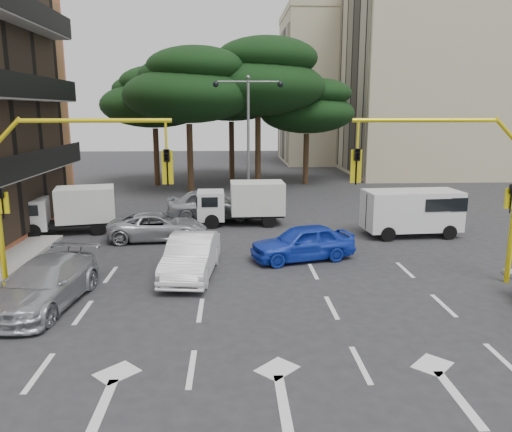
{
  "coord_description": "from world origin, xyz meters",
  "views": [
    {
      "loc": [
        -1.01,
        -14.21,
        5.93
      ],
      "look_at": [
        -0.02,
        6.07,
        1.6
      ],
      "focal_mm": 35.0,
      "sensor_mm": 36.0,
      "label": 1
    }
  ],
  "objects": [
    {
      "name": "pine_left_far",
      "position": [
        -6.94,
        25.96,
        6.91
      ],
      "size": [
        8.32,
        8.32,
        9.3
      ],
      "color": "#382616",
      "rests_on": "ground"
    },
    {
      "name": "pine_right",
      "position": [
        5.06,
        25.96,
        6.22
      ],
      "size": [
        7.49,
        7.49,
        8.37
      ],
      "color": "#382616",
      "rests_on": "ground"
    },
    {
      "name": "pine_left_near",
      "position": [
        -3.94,
        21.96,
        7.6
      ],
      "size": [
        9.15,
        9.15,
        10.23
      ],
      "color": "#382616",
      "rests_on": "ground"
    },
    {
      "name": "box_truck_a",
      "position": [
        -9.0,
        10.02,
        1.12
      ],
      "size": [
        4.87,
        2.89,
        2.24
      ],
      "primitive_type": null,
      "rotation": [
        0.0,
        0.0,
        1.8
      ],
      "color": "silver",
      "rests_on": "ground"
    },
    {
      "name": "car_blue_compact",
      "position": [
        1.8,
        5.04,
        0.71
      ],
      "size": [
        4.49,
        2.74,
        1.43
      ],
      "primitive_type": "imported",
      "rotation": [
        0.0,
        0.0,
        -1.3
      ],
      "color": "#1633B8",
      "rests_on": "ground"
    },
    {
      "name": "pine_center",
      "position": [
        1.06,
        23.96,
        8.3
      ],
      "size": [
        9.98,
        9.98,
        11.16
      ],
      "color": "#382616",
      "rests_on": "ground"
    },
    {
      "name": "apartment_beige_far",
      "position": [
        12.95,
        44.0,
        8.35
      ],
      "size": [
        16.2,
        12.15,
        16.7
      ],
      "color": "#B8AC8A",
      "rests_on": "ground"
    },
    {
      "name": "street_lamp_center",
      "position": [
        0.0,
        16.0,
        5.43
      ],
      "size": [
        4.16,
        0.36,
        7.77
      ],
      "color": "slate",
      "rests_on": "median_strip"
    },
    {
      "name": "ground",
      "position": [
        0.0,
        0.0,
        0.0
      ],
      "size": [
        120.0,
        120.0,
        0.0
      ],
      "primitive_type": "plane",
      "color": "#28282B",
      "rests_on": "ground"
    },
    {
      "name": "car_silver_cross_b",
      "position": [
        -2.14,
        13.0,
        0.83
      ],
      "size": [
        4.9,
        2.06,
        1.66
      ],
      "primitive_type": "imported",
      "rotation": [
        0.0,
        0.0,
        1.55
      ],
      "color": "#A4A7AD",
      "rests_on": "ground"
    },
    {
      "name": "signal_mast_left",
      "position": [
        -6.8,
        1.99,
        3.88
      ],
      "size": [
        5.79,
        0.37,
        6.0
      ],
      "color": "yellow",
      "rests_on": "ground"
    },
    {
      "name": "van_white",
      "position": [
        7.55,
        8.74,
        1.11
      ],
      "size": [
        4.58,
        2.32,
        2.23
      ],
      "primitive_type": null,
      "rotation": [
        0.0,
        0.0,
        -1.5
      ],
      "color": "silver",
      "rests_on": "ground"
    },
    {
      "name": "car_white_hatch",
      "position": [
        -2.51,
        3.22,
        0.75
      ],
      "size": [
        2.01,
        4.66,
        1.49
      ],
      "primitive_type": "imported",
      "rotation": [
        0.0,
        0.0,
        -0.1
      ],
      "color": "white",
      "rests_on": "ground"
    },
    {
      "name": "apartment_beige_near",
      "position": [
        19.95,
        32.0,
        9.35
      ],
      "size": [
        20.2,
        12.15,
        18.7
      ],
      "color": "#B8AC8A",
      "rests_on": "ground"
    },
    {
      "name": "car_silver_cross_a",
      "position": [
        -4.46,
        8.49,
        0.63
      ],
      "size": [
        4.66,
        2.38,
        1.26
      ],
      "primitive_type": "imported",
      "rotation": [
        0.0,
        0.0,
        1.63
      ],
      "color": "#A4A7AC",
      "rests_on": "ground"
    },
    {
      "name": "box_truck_b",
      "position": [
        -0.52,
        11.5,
        1.13
      ],
      "size": [
        4.65,
        2.08,
        2.26
      ],
      "primitive_type": null,
      "rotation": [
        0.0,
        0.0,
        1.6
      ],
      "color": "silver",
      "rests_on": "ground"
    },
    {
      "name": "pine_back",
      "position": [
        -0.94,
        28.96,
        7.6
      ],
      "size": [
        9.15,
        9.15,
        10.23
      ],
      "color": "#382616",
      "rests_on": "ground"
    },
    {
      "name": "car_silver_wagon",
      "position": [
        -6.79,
        0.61,
        0.71
      ],
      "size": [
        2.57,
        5.08,
        1.41
      ],
      "primitive_type": "imported",
      "rotation": [
        0.0,
        0.0,
        -0.13
      ],
      "color": "#A0A2A8",
      "rests_on": "ground"
    },
    {
      "name": "median_strip",
      "position": [
        0.0,
        16.0,
        0.07
      ],
      "size": [
        1.4,
        6.0,
        0.15
      ],
      "primitive_type": "cube",
      "color": "gray",
      "rests_on": "ground"
    },
    {
      "name": "signal_mast_right",
      "position": [
        6.8,
        1.99,
        3.88
      ],
      "size": [
        5.79,
        0.37,
        6.0
      ],
      "color": "yellow",
      "rests_on": "ground"
    }
  ]
}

